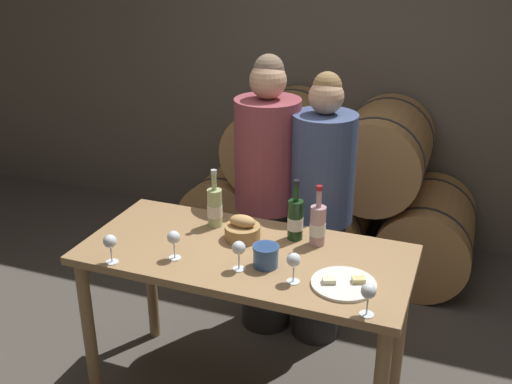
{
  "coord_description": "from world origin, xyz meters",
  "views": [
    {
      "loc": [
        0.95,
        -2.34,
        2.27
      ],
      "look_at": [
        0.0,
        0.15,
        1.13
      ],
      "focal_mm": 42.0,
      "sensor_mm": 36.0,
      "label": 1
    }
  ],
  "objects_px": {
    "cheese_plate": "(344,284)",
    "wine_glass_left": "(174,239)",
    "person_left": "(267,199)",
    "wine_glass_far_left": "(110,243)",
    "wine_bottle_white": "(215,207)",
    "wine_bottle_rose": "(318,225)",
    "wine_bottle_red": "(295,219)",
    "wine_glass_far_right": "(368,293)",
    "wine_glass_center": "(239,249)",
    "blue_crock": "(266,255)",
    "person_right": "(321,213)",
    "tasting_table": "(245,273)",
    "wine_glass_right": "(294,261)",
    "bread_basket": "(243,230)"
  },
  "relations": [
    {
      "from": "tasting_table",
      "to": "blue_crock",
      "type": "bearing_deg",
      "value": -34.63
    },
    {
      "from": "blue_crock",
      "to": "wine_bottle_rose",
      "type": "bearing_deg",
      "value": 60.92
    },
    {
      "from": "wine_glass_far_left",
      "to": "cheese_plate",
      "type": "bearing_deg",
      "value": 10.11
    },
    {
      "from": "wine_bottle_red",
      "to": "cheese_plate",
      "type": "xyz_separation_m",
      "value": [
        0.33,
        -0.34,
        -0.1
      ]
    },
    {
      "from": "person_left",
      "to": "wine_glass_far_left",
      "type": "height_order",
      "value": "person_left"
    },
    {
      "from": "tasting_table",
      "to": "cheese_plate",
      "type": "xyz_separation_m",
      "value": [
        0.51,
        -0.13,
        0.13
      ]
    },
    {
      "from": "blue_crock",
      "to": "cheese_plate",
      "type": "relative_size",
      "value": 0.43
    },
    {
      "from": "wine_bottle_red",
      "to": "wine_glass_far_right",
      "type": "distance_m",
      "value": 0.7
    },
    {
      "from": "wine_bottle_rose",
      "to": "wine_glass_right",
      "type": "relative_size",
      "value": 2.18
    },
    {
      "from": "wine_bottle_rose",
      "to": "cheese_plate",
      "type": "bearing_deg",
      "value": -57.23
    },
    {
      "from": "person_left",
      "to": "wine_glass_center",
      "type": "distance_m",
      "value": 0.88
    },
    {
      "from": "wine_glass_far_left",
      "to": "wine_glass_left",
      "type": "bearing_deg",
      "value": 28.54
    },
    {
      "from": "person_right",
      "to": "wine_glass_center",
      "type": "bearing_deg",
      "value": -100.2
    },
    {
      "from": "person_left",
      "to": "cheese_plate",
      "type": "height_order",
      "value": "person_left"
    },
    {
      "from": "tasting_table",
      "to": "wine_bottle_white",
      "type": "bearing_deg",
      "value": 140.67
    },
    {
      "from": "wine_bottle_white",
      "to": "person_right",
      "type": "bearing_deg",
      "value": 47.53
    },
    {
      "from": "person_left",
      "to": "wine_glass_far_right",
      "type": "height_order",
      "value": "person_left"
    },
    {
      "from": "person_right",
      "to": "cheese_plate",
      "type": "height_order",
      "value": "person_right"
    },
    {
      "from": "wine_glass_far_left",
      "to": "wine_glass_far_right",
      "type": "relative_size",
      "value": 1.0
    },
    {
      "from": "person_right",
      "to": "wine_glass_left",
      "type": "distance_m",
      "value": 1.0
    },
    {
      "from": "person_left",
      "to": "wine_glass_far_left",
      "type": "xyz_separation_m",
      "value": [
        -0.4,
        -1.01,
        0.13
      ]
    },
    {
      "from": "wine_bottle_white",
      "to": "wine_glass_left",
      "type": "height_order",
      "value": "wine_bottle_white"
    },
    {
      "from": "person_right",
      "to": "wine_bottle_white",
      "type": "distance_m",
      "value": 0.67
    },
    {
      "from": "tasting_table",
      "to": "person_left",
      "type": "distance_m",
      "value": 0.71
    },
    {
      "from": "wine_glass_far_left",
      "to": "wine_glass_center",
      "type": "xyz_separation_m",
      "value": [
        0.57,
        0.15,
        0.0
      ]
    },
    {
      "from": "person_left",
      "to": "wine_bottle_rose",
      "type": "xyz_separation_m",
      "value": [
        0.44,
        -0.49,
        0.13
      ]
    },
    {
      "from": "person_right",
      "to": "wine_bottle_red",
      "type": "distance_m",
      "value": 0.5
    },
    {
      "from": "bread_basket",
      "to": "blue_crock",
      "type": "bearing_deg",
      "value": -46.71
    },
    {
      "from": "person_left",
      "to": "blue_crock",
      "type": "height_order",
      "value": "person_left"
    },
    {
      "from": "tasting_table",
      "to": "wine_bottle_red",
      "type": "xyz_separation_m",
      "value": [
        0.18,
        0.21,
        0.23
      ]
    },
    {
      "from": "person_left",
      "to": "bread_basket",
      "type": "bearing_deg",
      "value": -82.35
    },
    {
      "from": "person_left",
      "to": "wine_glass_far_right",
      "type": "distance_m",
      "value": 1.28
    },
    {
      "from": "wine_bottle_white",
      "to": "cheese_plate",
      "type": "height_order",
      "value": "wine_bottle_white"
    },
    {
      "from": "blue_crock",
      "to": "person_left",
      "type": "bearing_deg",
      "value": 109.46
    },
    {
      "from": "cheese_plate",
      "to": "blue_crock",
      "type": "bearing_deg",
      "value": 174.62
    },
    {
      "from": "wine_bottle_red",
      "to": "wine_glass_far_right",
      "type": "relative_size",
      "value": 2.21
    },
    {
      "from": "wine_bottle_red",
      "to": "wine_glass_right",
      "type": "xyz_separation_m",
      "value": [
        0.12,
        -0.4,
        -0.0
      ]
    },
    {
      "from": "blue_crock",
      "to": "wine_glass_left",
      "type": "height_order",
      "value": "wine_glass_left"
    },
    {
      "from": "person_left",
      "to": "wine_glass_far_left",
      "type": "bearing_deg",
      "value": -111.62
    },
    {
      "from": "tasting_table",
      "to": "wine_glass_center",
      "type": "bearing_deg",
      "value": -77.52
    },
    {
      "from": "wine_bottle_red",
      "to": "wine_glass_far_right",
      "type": "height_order",
      "value": "wine_bottle_red"
    },
    {
      "from": "wine_glass_center",
      "to": "wine_glass_far_right",
      "type": "relative_size",
      "value": 1.0
    },
    {
      "from": "cheese_plate",
      "to": "wine_glass_center",
      "type": "height_order",
      "value": "wine_glass_center"
    },
    {
      "from": "person_left",
      "to": "blue_crock",
      "type": "xyz_separation_m",
      "value": [
        0.28,
        -0.78,
        0.09
      ]
    },
    {
      "from": "cheese_plate",
      "to": "wine_glass_left",
      "type": "height_order",
      "value": "wine_glass_left"
    },
    {
      "from": "wine_glass_center",
      "to": "bread_basket",
      "type": "bearing_deg",
      "value": 108.91
    },
    {
      "from": "wine_bottle_rose",
      "to": "wine_glass_left",
      "type": "height_order",
      "value": "wine_bottle_rose"
    },
    {
      "from": "wine_bottle_rose",
      "to": "wine_glass_far_left",
      "type": "height_order",
      "value": "wine_bottle_rose"
    },
    {
      "from": "person_left",
      "to": "wine_bottle_white",
      "type": "bearing_deg",
      "value": -103.25
    },
    {
      "from": "wine_bottle_white",
      "to": "wine_bottle_rose",
      "type": "xyz_separation_m",
      "value": [
        0.55,
        -0.01,
        -0.0
      ]
    }
  ]
}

